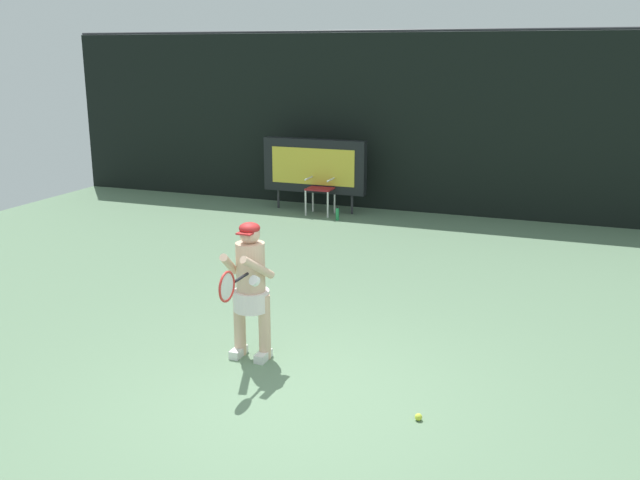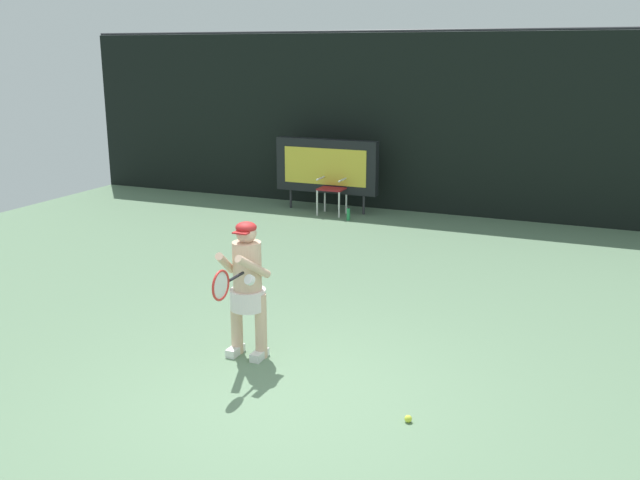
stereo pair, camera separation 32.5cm
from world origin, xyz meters
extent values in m
cube|color=slate|center=(0.00, 0.00, -0.01)|extent=(18.00, 22.00, 0.02)
cube|color=black|center=(0.00, 8.50, 1.80)|extent=(18.00, 0.12, 3.60)
cylinder|color=#38383D|center=(0.00, 8.50, 3.63)|extent=(18.00, 0.05, 0.05)
cube|color=black|center=(-2.86, 7.77, 0.95)|extent=(2.20, 0.20, 1.10)
cube|color=gold|center=(-2.86, 7.67, 0.95)|extent=(1.80, 0.01, 0.75)
cylinder|color=#2D2D33|center=(-3.68, 7.77, 0.20)|extent=(0.05, 0.05, 0.40)
cylinder|color=#2D2D33|center=(-2.03, 7.77, 0.20)|extent=(0.05, 0.05, 0.40)
cylinder|color=white|center=(-2.86, 7.30, 0.26)|extent=(0.04, 0.04, 0.52)
cylinder|color=white|center=(-2.38, 7.30, 0.26)|extent=(0.04, 0.04, 0.52)
cylinder|color=white|center=(-2.86, 7.70, 0.26)|extent=(0.04, 0.04, 0.52)
cylinder|color=white|center=(-2.38, 7.70, 0.26)|extent=(0.04, 0.04, 0.52)
cube|color=maroon|center=(-2.62, 7.50, 0.54)|extent=(0.52, 0.44, 0.03)
cylinder|color=white|center=(-2.86, 7.70, 0.80)|extent=(0.04, 0.04, 0.56)
cylinder|color=white|center=(-2.38, 7.70, 0.80)|extent=(0.04, 0.04, 0.56)
cube|color=maroon|center=(-2.62, 7.70, 0.91)|extent=(0.48, 0.02, 0.34)
cylinder|color=white|center=(-2.86, 7.50, 0.74)|extent=(0.04, 0.44, 0.04)
cylinder|color=white|center=(-2.38, 7.50, 0.74)|extent=(0.04, 0.44, 0.04)
cylinder|color=#24894B|center=(-2.13, 7.15, 0.12)|extent=(0.07, 0.07, 0.24)
cylinder|color=black|center=(-2.13, 7.15, 0.25)|extent=(0.03, 0.03, 0.03)
cube|color=white|center=(-0.98, 0.67, 0.04)|extent=(0.11, 0.26, 0.09)
cube|color=white|center=(-0.68, 0.67, 0.04)|extent=(0.11, 0.26, 0.09)
cylinder|color=#DBB293|center=(-0.98, 0.72, 0.36)|extent=(0.13, 0.13, 0.73)
cylinder|color=#DBB293|center=(-0.68, 0.72, 0.36)|extent=(0.13, 0.13, 0.73)
cylinder|color=silver|center=(-0.83, 0.72, 0.65)|extent=(0.39, 0.39, 0.22)
cylinder|color=#DBB293|center=(-0.83, 0.72, 1.01)|extent=(0.31, 0.31, 0.56)
sphere|color=#DBB293|center=(-0.83, 0.72, 1.39)|extent=(0.22, 0.22, 0.22)
ellipsoid|color=#B22323|center=(-0.83, 0.72, 1.45)|extent=(0.22, 0.22, 0.12)
cube|color=#B22323|center=(-0.83, 0.62, 1.41)|extent=(0.17, 0.12, 0.02)
cylinder|color=#DBB293|center=(-0.99, 0.55, 1.08)|extent=(0.20, 0.49, 0.35)
cylinder|color=#DBB293|center=(-0.66, 0.55, 1.08)|extent=(0.20, 0.49, 0.35)
cylinder|color=white|center=(-0.64, 0.43, 0.98)|extent=(0.13, 0.12, 0.12)
cylinder|color=black|center=(-0.75, 0.36, 1.02)|extent=(0.03, 0.28, 0.03)
torus|color=red|center=(-0.75, 0.05, 1.02)|extent=(0.02, 0.31, 0.31)
ellipsoid|color=silver|center=(-0.75, 0.05, 1.02)|extent=(0.01, 0.26, 0.26)
sphere|color=#CCDB3D|center=(1.20, -0.01, 0.03)|extent=(0.07, 0.07, 0.07)
camera|label=1|loc=(2.42, -5.72, 3.23)|focal=39.76mm
camera|label=2|loc=(2.73, -5.60, 3.23)|focal=39.76mm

